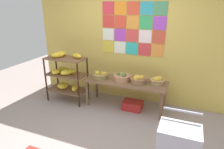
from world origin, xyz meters
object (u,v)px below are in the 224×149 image
Objects in this scene: produce_crate_under_table at (133,105)px; fruit_basket_back_left at (100,75)px; banana_shelf_unit at (65,73)px; fruit_basket_right at (138,79)px; display_table at (125,84)px; shopping_cart at (178,142)px; fruit_basket_centre at (157,80)px; fruit_basket_back_right at (122,77)px.

fruit_basket_back_left is at bearing -177.28° from produce_crate_under_table.
fruit_basket_right is at bearing 4.77° from banana_shelf_unit.
produce_crate_under_table is at bearing -8.48° from display_table.
shopping_cart reaches higher than fruit_basket_back_left.
fruit_basket_centre is 0.88× the size of fruit_basket_right.
fruit_basket_back_right is 0.42× the size of shopping_cart.
produce_crate_under_table is at bearing 120.31° from shopping_cart.
shopping_cart reaches higher than fruit_basket_back_right.
display_table is 0.67m from fruit_basket_centre.
fruit_basket_centre is (2.03, 0.25, 0.04)m from banana_shelf_unit.
banana_shelf_unit is 0.66× the size of display_table.
fruit_basket_back_left is 2.25m from shopping_cart.
display_table is (1.39, 0.17, -0.11)m from banana_shelf_unit.
fruit_basket_centre is 0.83× the size of fruit_basket_back_right.
fruit_basket_back_right is at bearing -179.03° from produce_crate_under_table.
display_table is 0.17m from fruit_basket_back_right.
fruit_basket_right is (0.35, 0.00, 0.00)m from fruit_basket_back_right.
fruit_basket_right is at bearing -5.64° from display_table.
banana_shelf_unit is at bearing -173.15° from display_table.
produce_crate_under_table is (0.25, 0.00, -0.61)m from fruit_basket_back_right.
banana_shelf_unit is 0.84m from fruit_basket_back_left.
banana_shelf_unit is at bearing -174.13° from fruit_basket_back_right.
fruit_basket_centre is (0.65, 0.08, 0.15)m from display_table.
fruit_basket_back_right is 1.93m from shopping_cart.
fruit_basket_centre is at bearing 6.91° from fruit_basket_back_left.
fruit_basket_centre is 0.77m from produce_crate_under_table.
produce_crate_under_table is (0.74, 0.04, -0.60)m from fruit_basket_back_left.
fruit_basket_right is 0.62m from produce_crate_under_table.
banana_shelf_unit is 1.68m from produce_crate_under_table.
produce_crate_under_table is (-0.10, 0.00, -0.61)m from fruit_basket_right.
fruit_basket_back_left reaches higher than produce_crate_under_table.
display_table is 0.58m from fruit_basket_back_left.
banana_shelf_unit is 3.36× the size of fruit_basket_back_left.
display_table is at bearing 124.34° from shopping_cart.
shopping_cart reaches higher than fruit_basket_centre.
banana_shelf_unit reaches higher than fruit_basket_back_right.
display_table is 5.07× the size of fruit_basket_back_left.
fruit_basket_centre is 1.66m from shopping_cart.
fruit_basket_right is (-0.37, -0.11, 0.00)m from fruit_basket_centre.
fruit_basket_back_left is 0.97× the size of fruit_basket_back_right.
display_table is 5.18× the size of fruit_basket_right.
fruit_basket_back_left is at bearing 136.46° from shopping_cart.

